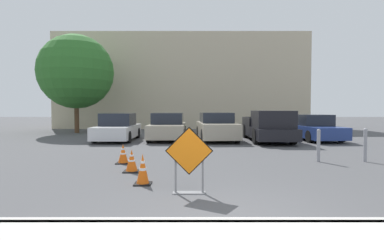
% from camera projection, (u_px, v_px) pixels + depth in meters
% --- Properties ---
extents(ground_plane, '(96.00, 96.00, 0.00)m').
position_uv_depth(ground_plane, '(202.00, 145.00, 14.28)').
color(ground_plane, '#4C4C4F').
extents(curb_lip, '(30.53, 0.20, 0.14)m').
position_uv_depth(curb_lip, '(227.00, 225.00, 4.28)').
color(curb_lip, beige).
rests_on(curb_lip, ground_plane).
extents(road_closed_sign, '(0.97, 0.20, 1.37)m').
position_uv_depth(road_closed_sign, '(189.00, 157.00, 6.04)').
color(road_closed_sign, black).
rests_on(road_closed_sign, ground_plane).
extents(traffic_cone_nearest, '(0.38, 0.38, 0.70)m').
position_uv_depth(traffic_cone_nearest, '(142.00, 170.00, 6.81)').
color(traffic_cone_nearest, black).
rests_on(traffic_cone_nearest, ground_plane).
extents(traffic_cone_second, '(0.43, 0.43, 0.61)m').
position_uv_depth(traffic_cone_second, '(131.00, 161.00, 8.18)').
color(traffic_cone_second, black).
rests_on(traffic_cone_second, ground_plane).
extents(traffic_cone_third, '(0.42, 0.42, 0.62)m').
position_uv_depth(traffic_cone_third, '(123.00, 154.00, 9.43)').
color(traffic_cone_third, black).
rests_on(traffic_cone_third, ground_plane).
extents(parked_car_nearest, '(1.90, 4.16, 1.48)m').
position_uv_depth(parked_car_nearest, '(117.00, 128.00, 16.27)').
color(parked_car_nearest, silver).
rests_on(parked_car_nearest, ground_plane).
extents(parked_car_second, '(1.94, 4.31, 1.49)m').
position_uv_depth(parked_car_second, '(167.00, 127.00, 16.60)').
color(parked_car_second, '#A39984').
rests_on(parked_car_second, ground_plane).
extents(parked_car_third, '(2.15, 4.43, 1.51)m').
position_uv_depth(parked_car_third, '(216.00, 127.00, 16.36)').
color(parked_car_third, '#A39984').
rests_on(parked_car_third, ground_plane).
extents(pickup_truck, '(2.12, 5.44, 1.63)m').
position_uv_depth(pickup_truck, '(268.00, 127.00, 15.74)').
color(pickup_truck, black).
rests_on(pickup_truck, ground_plane).
extents(parked_car_fourth, '(2.02, 4.62, 1.40)m').
position_uv_depth(parked_car_fourth, '(312.00, 128.00, 16.64)').
color(parked_car_fourth, navy).
rests_on(parked_car_fourth, ground_plane).
extents(bollard_nearest, '(0.12, 0.12, 1.07)m').
position_uv_depth(bollard_nearest, '(318.00, 144.00, 9.71)').
color(bollard_nearest, gray).
rests_on(bollard_nearest, ground_plane).
extents(bollard_second, '(0.12, 0.12, 1.10)m').
position_uv_depth(bollard_second, '(365.00, 144.00, 9.71)').
color(bollard_second, gray).
rests_on(bollard_second, ground_plane).
extents(building_facade_backdrop, '(21.99, 5.00, 8.24)m').
position_uv_depth(building_facade_backdrop, '(182.00, 83.00, 27.72)').
color(building_facade_backdrop, beige).
rests_on(building_facade_backdrop, ground_plane).
extents(street_tree_behind_lot, '(5.24, 5.24, 6.96)m').
position_uv_depth(street_tree_behind_lot, '(76.00, 72.00, 21.21)').
color(street_tree_behind_lot, '#513823').
rests_on(street_tree_behind_lot, ground_plane).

